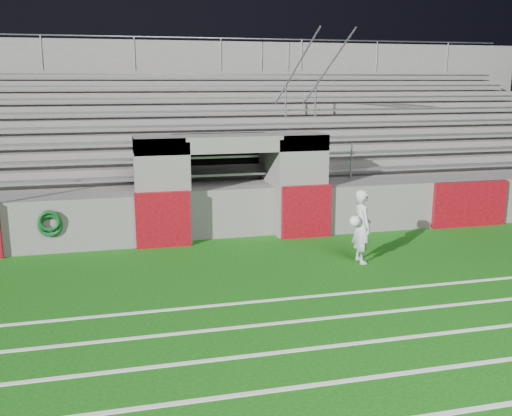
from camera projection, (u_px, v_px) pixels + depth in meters
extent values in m
plane|color=#12530D|center=(268.00, 281.00, 11.36)|extent=(90.00, 90.00, 0.00)
cube|color=white|center=(347.00, 381.00, 7.57)|extent=(28.00, 0.09, 0.01)
cube|color=white|center=(320.00, 347.00, 8.52)|extent=(28.00, 0.09, 0.01)
cube|color=white|center=(299.00, 321.00, 9.46)|extent=(28.00, 0.09, 0.01)
cube|color=white|center=(282.00, 299.00, 10.41)|extent=(28.00, 0.09, 0.01)
cube|color=#605D5A|center=(502.00, 200.00, 16.05)|extent=(10.60, 0.35, 1.25)
cube|color=#605D5A|center=(160.00, 190.00, 13.97)|extent=(1.20, 1.00, 2.60)
cube|color=#605D5A|center=(300.00, 184.00, 14.82)|extent=(1.20, 1.00, 2.60)
cube|color=black|center=(220.00, 178.00, 16.02)|extent=(2.60, 0.20, 2.50)
cube|color=#605D5A|center=(184.00, 186.00, 14.70)|extent=(0.10, 2.20, 2.50)
cube|color=#605D5A|center=(270.00, 183.00, 15.24)|extent=(0.10, 2.20, 2.50)
cube|color=#605D5A|center=(232.00, 143.00, 14.16)|extent=(4.80, 1.00, 0.40)
cube|color=#605D5A|center=(208.00, 170.00, 18.07)|extent=(26.00, 8.00, 0.20)
cube|color=#605D5A|center=(208.00, 189.00, 18.21)|extent=(26.00, 8.00, 1.05)
cube|color=#630810|center=(163.00, 220.00, 13.58)|extent=(1.30, 0.15, 1.35)
cube|color=#630810|center=(306.00, 212.00, 14.43)|extent=(1.30, 0.15, 1.35)
cube|color=#630810|center=(470.00, 204.00, 15.55)|extent=(2.20, 0.15, 1.25)
cube|color=#909398|center=(225.00, 174.00, 15.23)|extent=(23.00, 0.28, 0.06)
cube|color=#605D5A|center=(219.00, 171.00, 16.05)|extent=(24.00, 0.75, 0.38)
cube|color=#909398|center=(220.00, 157.00, 15.86)|extent=(23.00, 0.28, 0.06)
cube|color=#605D5A|center=(215.00, 160.00, 16.71)|extent=(24.00, 0.75, 0.76)
cube|color=#909398|center=(215.00, 140.00, 16.49)|extent=(23.00, 0.28, 0.06)
cube|color=#605D5A|center=(210.00, 151.00, 17.38)|extent=(24.00, 0.75, 1.14)
cube|color=#909398|center=(210.00, 125.00, 17.12)|extent=(23.00, 0.28, 0.06)
cube|color=#605D5A|center=(206.00, 142.00, 18.05)|extent=(24.00, 0.75, 1.52)
cube|color=#909398|center=(206.00, 111.00, 17.75)|extent=(23.00, 0.28, 0.06)
cube|color=#605D5A|center=(203.00, 134.00, 18.72)|extent=(24.00, 0.75, 1.90)
cube|color=#909398|center=(202.00, 98.00, 18.37)|extent=(23.00, 0.28, 0.06)
cube|color=#605D5A|center=(199.00, 127.00, 19.39)|extent=(24.00, 0.75, 2.28)
cube|color=#909398|center=(199.00, 86.00, 19.00)|extent=(23.00, 0.28, 0.06)
cube|color=#605D5A|center=(196.00, 120.00, 20.06)|extent=(24.00, 0.75, 2.66)
cube|color=#909398|center=(195.00, 75.00, 19.63)|extent=(23.00, 0.28, 0.06)
cube|color=#605D5A|center=(193.00, 117.00, 20.69)|extent=(26.00, 0.60, 5.29)
cylinder|color=#A5A8AD|center=(317.00, 162.00, 15.50)|extent=(0.05, 0.05, 1.00)
cylinder|color=#A5A8AD|center=(286.00, 102.00, 18.01)|extent=(0.05, 0.05, 1.00)
cylinder|color=#A5A8AD|center=(262.00, 56.00, 20.53)|extent=(0.05, 0.05, 1.00)
cylinder|color=#A5A8AD|center=(286.00, 86.00, 17.91)|extent=(0.05, 6.02, 3.08)
cylinder|color=#A5A8AD|center=(351.00, 161.00, 15.74)|extent=(0.05, 0.05, 1.00)
cylinder|color=#A5A8AD|center=(316.00, 101.00, 18.25)|extent=(0.05, 0.05, 1.00)
cylinder|color=#A5A8AD|center=(289.00, 56.00, 20.76)|extent=(0.05, 0.05, 1.00)
cylinder|color=#A5A8AD|center=(316.00, 86.00, 18.14)|extent=(0.05, 6.02, 3.08)
cylinder|color=#A5A8AD|center=(42.00, 52.00, 18.75)|extent=(0.05, 0.05, 1.10)
cylinder|color=#A5A8AD|center=(135.00, 53.00, 19.46)|extent=(0.05, 0.05, 1.10)
cylinder|color=#A5A8AD|center=(221.00, 54.00, 20.16)|extent=(0.05, 0.05, 1.10)
cylinder|color=#A5A8AD|center=(302.00, 55.00, 20.87)|extent=(0.05, 0.05, 1.10)
cylinder|color=#A5A8AD|center=(377.00, 56.00, 21.58)|extent=(0.05, 0.05, 1.10)
cylinder|color=#A5A8AD|center=(447.00, 57.00, 22.28)|extent=(0.05, 0.05, 1.10)
cylinder|color=#A5A8AD|center=(193.00, 38.00, 19.81)|extent=(24.00, 0.05, 0.05)
imported|color=#B2B9BD|center=(362.00, 226.00, 12.41)|extent=(0.41, 0.61, 1.62)
sphere|color=white|center=(355.00, 221.00, 12.20)|extent=(0.23, 0.23, 0.23)
torus|color=#0D451F|center=(50.00, 225.00, 12.98)|extent=(0.55, 0.10, 0.55)
torus|color=#0D4216|center=(49.00, 221.00, 12.91)|extent=(0.51, 0.10, 0.51)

